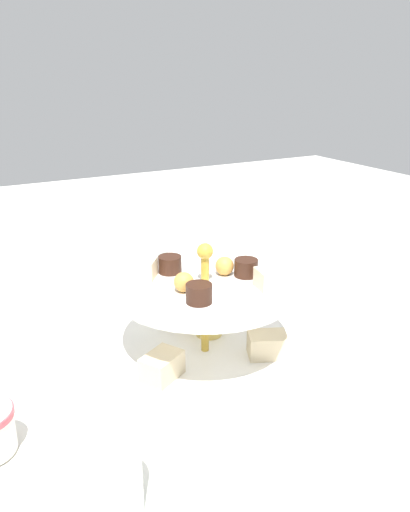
# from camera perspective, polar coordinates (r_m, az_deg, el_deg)

# --- Properties ---
(ground_plane) EXTENTS (2.40, 2.40, 0.00)m
(ground_plane) POSITION_cam_1_polar(r_m,az_deg,el_deg) (0.68, -0.00, -11.19)
(ground_plane) COLOR silver
(tiered_serving_stand) EXTENTS (0.28, 0.28, 0.16)m
(tiered_serving_stand) POSITION_cam_1_polar(r_m,az_deg,el_deg) (0.65, 0.01, -7.57)
(tiered_serving_stand) COLOR white
(tiered_serving_stand) RESTS_ON ground_plane
(water_glass_tall_right) EXTENTS (0.07, 0.07, 0.11)m
(water_glass_tall_right) POSITION_cam_1_polar(r_m,az_deg,el_deg) (0.88, -6.38, 0.41)
(water_glass_tall_right) COLOR silver
(water_glass_tall_right) RESTS_ON ground_plane
(water_glass_short_left) EXTENTS (0.06, 0.06, 0.08)m
(water_glass_short_left) POSITION_cam_1_polar(r_m,az_deg,el_deg) (0.46, -11.35, -22.93)
(water_glass_short_left) COLOR silver
(water_glass_short_left) RESTS_ON ground_plane
(butter_knife_left) EXTENTS (0.17, 0.04, 0.00)m
(butter_knife_left) POSITION_cam_1_polar(r_m,az_deg,el_deg) (0.86, 18.13, -4.84)
(butter_knife_left) COLOR silver
(butter_knife_left) RESTS_ON ground_plane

